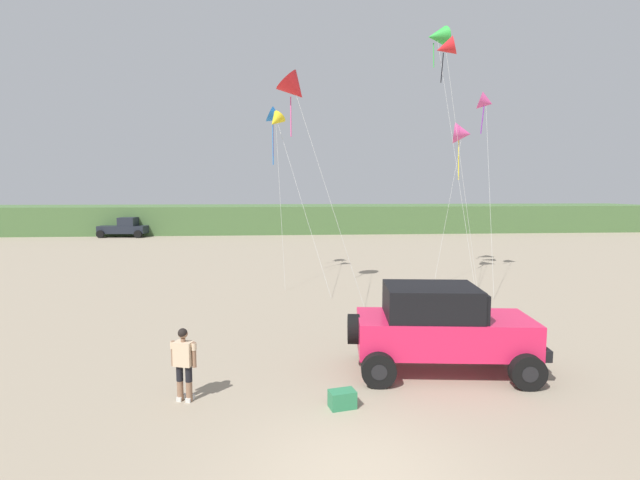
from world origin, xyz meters
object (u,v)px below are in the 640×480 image
(cooler_box, at_px, (342,399))
(person_watching, at_px, (184,360))
(kite_black_sled, at_px, (437,37))
(kite_white_parafoil, at_px, (294,89))
(jeep, at_px, (441,326))
(distant_pickup, at_px, (125,228))
(kite_green_box, at_px, (462,134))
(kite_red_delta, at_px, (276,121))
(kite_purple_stunt, at_px, (446,48))
(kite_pink_ribbon, at_px, (486,102))
(kite_yellow_diamond, at_px, (276,117))

(cooler_box, bearing_deg, person_watching, 157.51)
(kite_black_sled, bearing_deg, kite_white_parafoil, -154.30)
(jeep, bearing_deg, kite_black_sled, 72.98)
(distant_pickup, distance_m, kite_green_box, 35.59)
(jeep, distance_m, kite_red_delta, 15.28)
(person_watching, xyz_separation_m, kite_purple_stunt, (10.26, 12.89, 10.66))
(kite_pink_ribbon, relative_size, kite_green_box, 1.19)
(kite_yellow_diamond, bearing_deg, jeep, -73.07)
(kite_black_sled, relative_size, kite_pink_ribbon, 1.34)
(kite_purple_stunt, relative_size, kite_white_parafoil, 1.24)
(kite_white_parafoil, height_order, kite_green_box, kite_white_parafoil)
(distant_pickup, xyz_separation_m, kite_pink_ribbon, (26.20, -24.54, 8.22))
(cooler_box, bearing_deg, kite_green_box, 48.17)
(kite_purple_stunt, xyz_separation_m, kite_red_delta, (-8.32, 1.19, -3.42))
(distant_pickup, distance_m, kite_yellow_diamond, 28.52)
(kite_white_parafoil, distance_m, kite_pink_ribbon, 10.44)
(jeep, relative_size, kite_white_parafoil, 0.50)
(person_watching, distance_m, kite_black_sled, 20.63)
(kite_black_sled, distance_m, kite_pink_ribbon, 4.15)
(kite_purple_stunt, xyz_separation_m, kite_white_parafoil, (-7.48, -2.60, -2.61))
(kite_yellow_diamond, bearing_deg, kite_green_box, -9.68)
(person_watching, height_order, kite_pink_ribbon, kite_pink_ribbon)
(distant_pickup, relative_size, kite_white_parafoil, 0.48)
(cooler_box, relative_size, distant_pickup, 0.12)
(kite_pink_ribbon, bearing_deg, kite_green_box, 171.63)
(cooler_box, height_order, kite_green_box, kite_green_box)
(kite_black_sled, bearing_deg, cooler_box, -114.76)
(kite_purple_stunt, distance_m, kite_white_parafoil, 8.34)
(person_watching, bearing_deg, distant_pickup, 109.53)
(jeep, xyz_separation_m, kite_green_box, (5.30, 12.54, 6.39))
(distant_pickup, bearing_deg, cooler_box, -66.33)
(cooler_box, xyz_separation_m, kite_yellow_diamond, (-1.53, 15.99, 8.36))
(jeep, distance_m, kite_black_sled, 17.34)
(kite_pink_ribbon, distance_m, kite_yellow_diamond, 10.92)
(distant_pickup, xyz_separation_m, kite_white_parafoil, (16.29, -27.81, 8.05))
(kite_green_box, bearing_deg, kite_purple_stunt, -147.08)
(kite_pink_ribbon, bearing_deg, kite_red_delta, 177.25)
(jeep, height_order, kite_yellow_diamond, kite_yellow_diamond)
(person_watching, xyz_separation_m, kite_white_parafoil, (2.78, 10.29, 8.05))
(distant_pickup, relative_size, kite_purple_stunt, 0.39)
(kite_white_parafoil, bearing_deg, cooler_box, -86.42)
(kite_pink_ribbon, distance_m, kite_green_box, 1.94)
(cooler_box, distance_m, kite_green_box, 18.06)
(distant_pickup, distance_m, kite_red_delta, 29.47)
(kite_red_delta, bearing_deg, kite_green_box, -2.08)
(kite_green_box, xyz_separation_m, kite_red_delta, (-9.61, 0.35, 0.58))
(kite_black_sled, relative_size, kite_green_box, 1.60)
(distant_pickup, xyz_separation_m, kite_purple_stunt, (23.78, -25.21, 10.66))
(kite_white_parafoil, xyz_separation_m, kite_red_delta, (-0.84, 3.79, -0.82))
(kite_white_parafoil, bearing_deg, kite_black_sled, 25.70)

